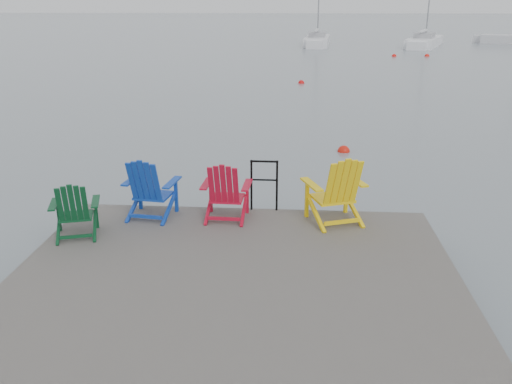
# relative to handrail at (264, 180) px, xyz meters

# --- Properties ---
(ground) EXTENTS (400.00, 400.00, 0.00)m
(ground) POSITION_rel_handrail_xyz_m (-0.25, -2.45, -1.04)
(ground) COLOR slate
(ground) RESTS_ON ground
(dock) EXTENTS (6.00, 5.00, 1.40)m
(dock) POSITION_rel_handrail_xyz_m (-0.25, -2.45, -0.69)
(dock) COLOR #312D2B
(dock) RESTS_ON ground
(handrail) EXTENTS (0.48, 0.04, 0.90)m
(handrail) POSITION_rel_handrail_xyz_m (0.00, 0.00, 0.00)
(handrail) COLOR black
(handrail) RESTS_ON dock
(chair_green) EXTENTS (0.85, 0.81, 0.91)m
(chair_green) POSITION_rel_handrail_xyz_m (-2.82, -1.36, -0.08)
(chair_green) COLOR #0B3F20
(chair_green) RESTS_ON dock
(chair_blue) EXTENTS (0.91, 0.85, 1.05)m
(chair_blue) POSITION_rel_handrail_xyz_m (-1.88, -0.49, -0.01)
(chair_blue) COLOR #103AA8
(chair_blue) RESTS_ON dock
(chair_red) EXTENTS (0.82, 0.76, 1.01)m
(chair_red) POSITION_rel_handrail_xyz_m (-0.61, -0.48, -0.03)
(chair_red) COLOR #B80D27
(chair_red) RESTS_ON dock
(chair_yellow) EXTENTS (1.10, 1.05, 1.15)m
(chair_yellow) POSITION_rel_handrail_xyz_m (1.20, -0.49, 0.04)
(chair_yellow) COLOR yellow
(chair_yellow) RESTS_ON dock
(sailboat_near) EXTENTS (2.84, 8.49, 11.53)m
(sailboat_near) POSITION_rel_handrail_xyz_m (2.39, 44.95, -0.69)
(sailboat_near) COLOR white
(sailboat_near) RESTS_ON ground
(sailboat_mid) EXTENTS (5.28, 9.34, 12.44)m
(sailboat_mid) POSITION_rel_handrail_xyz_m (12.33, 44.40, -0.69)
(sailboat_mid) COLOR white
(sailboat_mid) RESTS_ON ground
(buoy_a) EXTENTS (0.35, 0.35, 0.35)m
(buoy_a) POSITION_rel_handrail_xyz_m (1.87, 5.90, -1.04)
(buoy_a) COLOR red
(buoy_a) RESTS_ON ground
(buoy_b) EXTENTS (0.32, 0.32, 0.32)m
(buoy_b) POSITION_rel_handrail_xyz_m (0.76, 19.21, -1.04)
(buoy_b) COLOR red
(buoy_b) RESTS_ON ground
(buoy_c) EXTENTS (0.36, 0.36, 0.36)m
(buoy_c) POSITION_rel_handrail_xyz_m (7.89, 34.13, -1.04)
(buoy_c) COLOR red
(buoy_c) RESTS_ON ground
(buoy_d) EXTENTS (0.37, 0.37, 0.37)m
(buoy_d) POSITION_rel_handrail_xyz_m (10.41, 34.41, -1.04)
(buoy_d) COLOR red
(buoy_d) RESTS_ON ground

